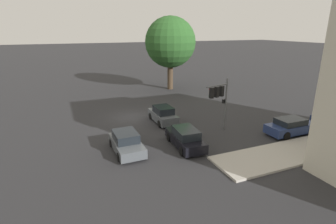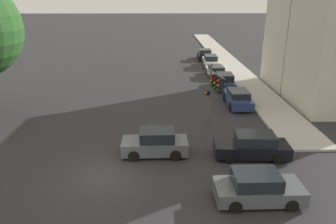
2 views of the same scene
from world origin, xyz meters
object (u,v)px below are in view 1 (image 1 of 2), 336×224
(crossing_car_2, at_px, (126,143))
(crossing_car_0, at_px, (185,138))
(traffic_signal, at_px, (219,95))
(parked_car_1, at_px, (334,117))
(parked_car_0, at_px, (291,126))
(street_tree, at_px, (170,42))
(crossing_car_1, at_px, (163,115))

(crossing_car_2, bearing_deg, crossing_car_0, 77.50)
(traffic_signal, distance_m, parked_car_1, 11.72)
(parked_car_0, bearing_deg, street_tree, 97.48)
(crossing_car_0, distance_m, crossing_car_2, 4.49)
(street_tree, bearing_deg, traffic_signal, -9.47)
(crossing_car_0, height_order, crossing_car_2, crossing_car_0)
(street_tree, distance_m, crossing_car_2, 22.27)
(crossing_car_0, distance_m, crossing_car_1, 5.81)
(street_tree, relative_size, parked_car_1, 2.47)
(traffic_signal, distance_m, crossing_car_1, 5.97)
(traffic_signal, bearing_deg, crossing_car_2, 83.33)
(traffic_signal, distance_m, parked_car_0, 6.82)
(crossing_car_0, relative_size, parked_car_1, 1.06)
(crossing_car_0, xyz_separation_m, parked_car_1, (1.13, 15.06, 0.03))
(crossing_car_1, height_order, parked_car_0, crossing_car_1)
(street_tree, bearing_deg, crossing_car_1, -25.85)
(street_tree, xyz_separation_m, crossing_car_1, (13.31, -6.45, -6.08))
(crossing_car_2, distance_m, parked_car_0, 14.08)
(street_tree, height_order, crossing_car_1, street_tree)
(traffic_signal, relative_size, parked_car_1, 1.10)
(crossing_car_1, bearing_deg, crossing_car_0, 175.10)
(traffic_signal, bearing_deg, crossing_car_0, 101.31)
(traffic_signal, relative_size, crossing_car_1, 1.18)
(crossing_car_2, bearing_deg, traffic_signal, 94.96)
(crossing_car_0, height_order, parked_car_0, crossing_car_0)
(street_tree, relative_size, crossing_car_0, 2.34)
(crossing_car_0, height_order, crossing_car_1, crossing_car_1)
(parked_car_1, bearing_deg, crossing_car_0, 177.65)
(parked_car_0, bearing_deg, traffic_signal, 151.45)
(parked_car_0, bearing_deg, parked_car_1, 1.56)
(parked_car_0, xyz_separation_m, parked_car_1, (-0.14, 5.54, 0.05))
(crossing_car_1, bearing_deg, street_tree, -26.37)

